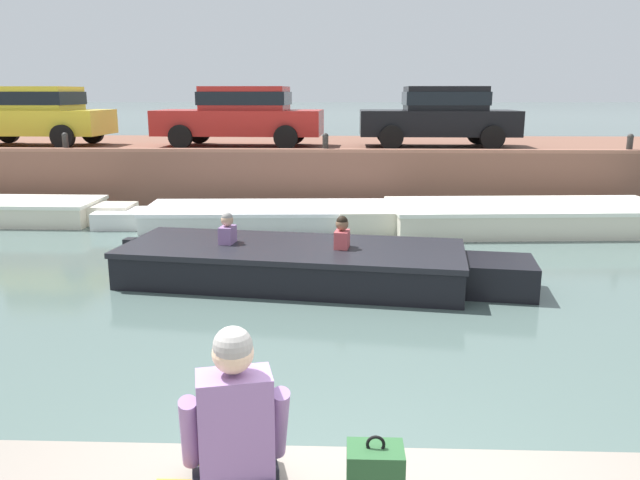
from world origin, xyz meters
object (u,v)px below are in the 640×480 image
object	(u,v)px
boat_moored_east_cream	(513,217)
bottle_drink	(202,471)
boat_moored_central_white	(264,216)
mooring_bollard_mid	(325,142)
car_leftmost_yellow	(34,113)
car_centre_black	(440,114)
person_seated_left	(235,435)
car_left_inner_red	(242,114)
boat_moored_west_cream	(10,211)
mooring_bollard_west	(65,141)
backpack_on_ledge	(375,478)
mooring_bollard_east	(630,143)
motorboat_passing	(308,264)

from	to	relation	value
boat_moored_east_cream	bottle_drink	bearing A→B (deg)	-113.20
boat_moored_central_white	mooring_bollard_mid	bearing A→B (deg)	55.66
car_leftmost_yellow	car_centre_black	bearing A→B (deg)	0.01
bottle_drink	car_centre_black	bearing A→B (deg)	76.63
person_seated_left	bottle_drink	size ratio (longest dim) A/B	4.73
car_left_inner_red	boat_moored_west_cream	bearing A→B (deg)	-146.25
boat_moored_central_white	boat_moored_east_cream	size ratio (longest dim) A/B	0.97
boat_moored_west_cream	mooring_bollard_west	xyz separation A→B (m)	(0.66, 1.66, 1.42)
car_left_inner_red	person_seated_left	distance (m)	13.99
boat_moored_west_cream	car_left_inner_red	world-z (taller)	car_left_inner_red
boat_moored_west_cream	backpack_on_ledge	distance (m)	13.07
mooring_bollard_mid	mooring_bollard_east	xyz separation A→B (m)	(7.17, 0.00, 0.00)
boat_moored_east_cream	mooring_bollard_mid	size ratio (longest dim) A/B	15.51
car_left_inner_red	person_seated_left	xyz separation A→B (m)	(2.12, -13.78, -1.13)
car_left_inner_red	person_seated_left	size ratio (longest dim) A/B	4.55
boat_moored_central_white	person_seated_left	distance (m)	10.50
mooring_bollard_east	backpack_on_ledge	distance (m)	13.97
mooring_bollard_west	backpack_on_ledge	bearing A→B (deg)	-60.67
car_centre_black	car_leftmost_yellow	bearing A→B (deg)	-179.99
motorboat_passing	car_left_inner_red	world-z (taller)	car_left_inner_red
backpack_on_ledge	mooring_bollard_mid	bearing A→B (deg)	92.71
motorboat_passing	mooring_bollard_east	world-z (taller)	mooring_bollard_east
car_left_inner_red	mooring_bollard_west	bearing A→B (deg)	-159.67
boat_moored_west_cream	motorboat_passing	xyz separation A→B (m)	(6.89, -4.31, 0.04)
boat_moored_central_white	bottle_drink	world-z (taller)	bottle_drink
boat_moored_central_white	boat_moored_east_cream	world-z (taller)	boat_moored_east_cream
boat_moored_central_white	person_seated_left	xyz separation A→B (m)	(1.17, -10.39, 0.93)
boat_moored_east_cream	mooring_bollard_west	world-z (taller)	mooring_bollard_west
car_leftmost_yellow	mooring_bollard_east	world-z (taller)	car_leftmost_yellow
person_seated_left	car_centre_black	bearing A→B (deg)	77.54
mooring_bollard_west	mooring_bollard_east	xyz separation A→B (m)	(13.50, 0.00, 0.00)
motorboat_passing	car_leftmost_yellow	distance (m)	10.91
car_leftmost_yellow	backpack_on_ledge	world-z (taller)	car_leftmost_yellow
person_seated_left	backpack_on_ledge	bearing A→B (deg)	-2.27
car_left_inner_red	backpack_on_ledge	world-z (taller)	car_left_inner_red
boat_moored_west_cream	bottle_drink	xyz separation A→B (m)	(6.67, -10.49, 0.62)
boat_moored_central_white	bottle_drink	bearing A→B (deg)	-84.63
boat_moored_central_white	mooring_bollard_mid	world-z (taller)	mooring_bollard_mid
car_centre_black	mooring_bollard_west	size ratio (longest dim) A/B	9.05
mooring_bollard_east	car_leftmost_yellow	bearing A→B (deg)	174.21
boat_moored_west_cream	car_leftmost_yellow	distance (m)	3.85
boat_moored_west_cream	person_seated_left	xyz separation A→B (m)	(6.88, -10.61, 0.90)
car_left_inner_red	mooring_bollard_mid	bearing A→B (deg)	-34.12
car_left_inner_red	backpack_on_ledge	size ratio (longest dim) A/B	10.76
person_seated_left	boat_moored_east_cream	bearing A→B (deg)	68.00
boat_moored_west_cream	mooring_bollard_mid	bearing A→B (deg)	13.37
boat_moored_west_cream	car_left_inner_red	distance (m)	6.07
boat_moored_east_cream	motorboat_passing	distance (m)	5.62
mooring_bollard_east	person_seated_left	world-z (taller)	mooring_bollard_east
motorboat_passing	mooring_bollard_mid	world-z (taller)	mooring_bollard_mid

